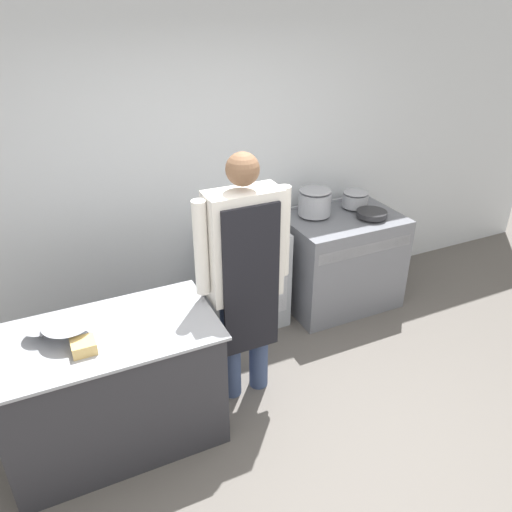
{
  "coord_description": "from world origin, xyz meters",
  "views": [
    {
      "loc": [
        -1.25,
        -1.65,
        2.66
      ],
      "look_at": [
        0.08,
        1.18,
        1.01
      ],
      "focal_mm": 35.0,
      "sensor_mm": 36.0,
      "label": 1
    }
  ],
  "objects_px": {
    "stove": "(340,260)",
    "plastic_tub": "(84,346)",
    "saute_pan": "(372,214)",
    "sauce_pot": "(355,198)",
    "fridge_unit": "(247,275)",
    "stock_pot": "(315,201)",
    "mixing_bowl": "(69,331)",
    "person_cook": "(244,267)"
  },
  "relations": [
    {
      "from": "fridge_unit",
      "to": "plastic_tub",
      "type": "relative_size",
      "value": 6.66
    },
    {
      "from": "stove",
      "to": "stock_pot",
      "type": "distance_m",
      "value": 0.64
    },
    {
      "from": "person_cook",
      "to": "plastic_tub",
      "type": "xyz_separation_m",
      "value": [
        -1.08,
        -0.19,
        -0.15
      ]
    },
    {
      "from": "mixing_bowl",
      "to": "stock_pot",
      "type": "distance_m",
      "value": 2.39
    },
    {
      "from": "fridge_unit",
      "to": "sauce_pot",
      "type": "height_order",
      "value": "sauce_pot"
    },
    {
      "from": "plastic_tub",
      "to": "saute_pan",
      "type": "relative_size",
      "value": 0.49
    },
    {
      "from": "sauce_pot",
      "to": "stock_pot",
      "type": "bearing_deg",
      "value": 180.0
    },
    {
      "from": "stove",
      "to": "plastic_tub",
      "type": "height_order",
      "value": "plastic_tub"
    },
    {
      "from": "stove",
      "to": "saute_pan",
      "type": "relative_size",
      "value": 3.79
    },
    {
      "from": "stove",
      "to": "plastic_tub",
      "type": "relative_size",
      "value": 7.66
    },
    {
      "from": "sauce_pot",
      "to": "person_cook",
      "type": "bearing_deg",
      "value": -149.94
    },
    {
      "from": "stove",
      "to": "mixing_bowl",
      "type": "distance_m",
      "value": 2.6
    },
    {
      "from": "stock_pot",
      "to": "plastic_tub",
      "type": "bearing_deg",
      "value": -153.61
    },
    {
      "from": "mixing_bowl",
      "to": "sauce_pot",
      "type": "height_order",
      "value": "sauce_pot"
    },
    {
      "from": "saute_pan",
      "to": "sauce_pot",
      "type": "bearing_deg",
      "value": 90.0
    },
    {
      "from": "stove",
      "to": "person_cook",
      "type": "height_order",
      "value": "person_cook"
    },
    {
      "from": "stove",
      "to": "plastic_tub",
      "type": "bearing_deg",
      "value": -158.51
    },
    {
      "from": "mixing_bowl",
      "to": "fridge_unit",
      "type": "bearing_deg",
      "value": 29.84
    },
    {
      "from": "person_cook",
      "to": "stock_pot",
      "type": "height_order",
      "value": "person_cook"
    },
    {
      "from": "mixing_bowl",
      "to": "person_cook",
      "type": "bearing_deg",
      "value": 1.49
    },
    {
      "from": "stove",
      "to": "mixing_bowl",
      "type": "relative_size",
      "value": 3.51
    },
    {
      "from": "stove",
      "to": "mixing_bowl",
      "type": "xyz_separation_m",
      "value": [
        -2.44,
        -0.77,
        0.47
      ]
    },
    {
      "from": "fridge_unit",
      "to": "saute_pan",
      "type": "bearing_deg",
      "value": -11.98
    },
    {
      "from": "person_cook",
      "to": "stock_pot",
      "type": "relative_size",
      "value": 6.32
    },
    {
      "from": "stock_pot",
      "to": "sauce_pot",
      "type": "xyz_separation_m",
      "value": [
        0.44,
        -0.0,
        -0.05
      ]
    },
    {
      "from": "fridge_unit",
      "to": "saute_pan",
      "type": "distance_m",
      "value": 1.23
    },
    {
      "from": "fridge_unit",
      "to": "sauce_pot",
      "type": "relative_size",
      "value": 3.77
    },
    {
      "from": "stock_pot",
      "to": "sauce_pot",
      "type": "bearing_deg",
      "value": -0.0
    },
    {
      "from": "stock_pot",
      "to": "sauce_pot",
      "type": "distance_m",
      "value": 0.44
    },
    {
      "from": "person_cook",
      "to": "plastic_tub",
      "type": "height_order",
      "value": "person_cook"
    },
    {
      "from": "person_cook",
      "to": "mixing_bowl",
      "type": "distance_m",
      "value": 1.15
    },
    {
      "from": "plastic_tub",
      "to": "stove",
      "type": "bearing_deg",
      "value": 21.49
    },
    {
      "from": "saute_pan",
      "to": "mixing_bowl",
      "type": "bearing_deg",
      "value": -166.28
    },
    {
      "from": "mixing_bowl",
      "to": "sauce_pot",
      "type": "distance_m",
      "value": 2.8
    },
    {
      "from": "stock_pot",
      "to": "saute_pan",
      "type": "relative_size",
      "value": 1.07
    },
    {
      "from": "mixing_bowl",
      "to": "stove",
      "type": "bearing_deg",
      "value": 17.58
    },
    {
      "from": "plastic_tub",
      "to": "stock_pot",
      "type": "height_order",
      "value": "stock_pot"
    },
    {
      "from": "mixing_bowl",
      "to": "stock_pot",
      "type": "height_order",
      "value": "stock_pot"
    },
    {
      "from": "sauce_pot",
      "to": "mixing_bowl",
      "type": "bearing_deg",
      "value": -161.17
    },
    {
      "from": "saute_pan",
      "to": "sauce_pot",
      "type": "relative_size",
      "value": 1.14
    },
    {
      "from": "person_cook",
      "to": "stove",
      "type": "bearing_deg",
      "value": 29.72
    },
    {
      "from": "fridge_unit",
      "to": "plastic_tub",
      "type": "height_order",
      "value": "plastic_tub"
    }
  ]
}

